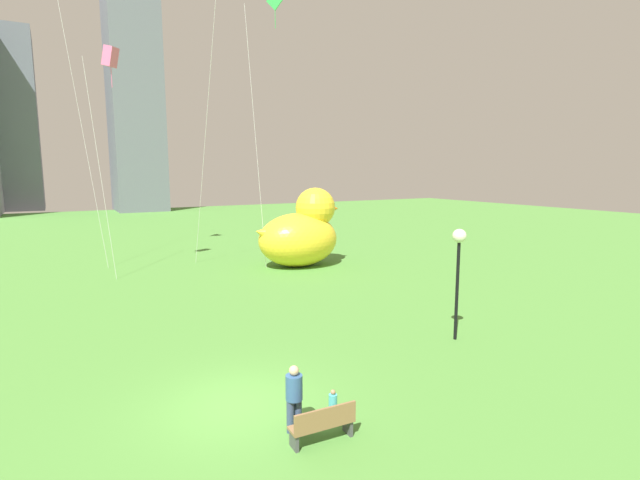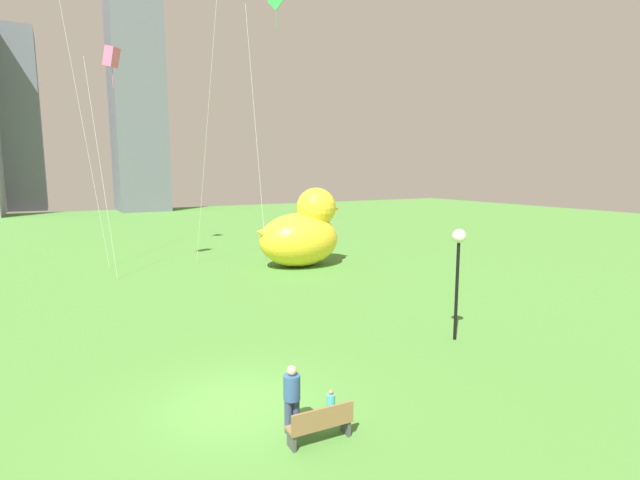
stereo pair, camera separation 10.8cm
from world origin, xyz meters
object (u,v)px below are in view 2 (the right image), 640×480
(person_child, at_px, (331,405))
(lamppost, at_px, (458,252))
(person_adult, at_px, (292,395))
(kite_pink, at_px, (111,58))
(kite_green, at_px, (274,17))
(park_bench, at_px, (321,423))
(giant_inflatable_duck, at_px, (302,233))

(person_child, xyz_separation_m, lamppost, (6.98, 2.85, 2.80))
(person_adult, xyz_separation_m, kite_pink, (-1.27, 20.87, 11.61))
(lamppost, xyz_separation_m, kite_pink, (-9.25, 18.15, 9.24))
(person_adult, bearing_deg, kite_pink, 93.48)
(kite_green, bearing_deg, kite_pink, 172.87)
(park_bench, bearing_deg, kite_green, 68.78)
(park_bench, bearing_deg, lamppost, 24.57)
(person_adult, height_order, giant_inflatable_duck, giant_inflatable_duck)
(person_adult, bearing_deg, kite_green, 67.14)
(park_bench, distance_m, person_child, 0.90)
(lamppost, relative_size, kite_green, 0.24)
(lamppost, distance_m, kite_green, 21.10)
(person_child, height_order, giant_inflatable_duck, giant_inflatable_duck)
(person_child, height_order, kite_green, kite_green)
(giant_inflatable_duck, distance_m, kite_green, 13.84)
(person_adult, distance_m, kite_green, 26.05)
(park_bench, xyz_separation_m, lamppost, (7.62, 3.48, 2.81))
(park_bench, xyz_separation_m, kite_pink, (-1.63, 21.63, 12.05))
(park_bench, xyz_separation_m, kite_green, (7.93, 20.44, 15.36))
(person_adult, bearing_deg, giant_inflatable_duck, 62.46)
(park_bench, relative_size, lamppost, 0.38)
(kite_green, distance_m, kite_pink, 10.20)
(park_bench, xyz_separation_m, person_adult, (-0.36, 0.76, 0.44))
(person_adult, relative_size, lamppost, 0.40)
(giant_inflatable_duck, bearing_deg, park_bench, -115.66)
(person_adult, xyz_separation_m, kite_green, (8.30, 19.68, 14.93))
(park_bench, distance_m, kite_pink, 24.82)
(park_bench, bearing_deg, kite_pink, 94.32)
(park_bench, distance_m, lamppost, 8.83)
(park_bench, height_order, kite_pink, kite_pink)
(park_bench, height_order, person_child, park_bench)
(kite_pink, bearing_deg, park_bench, -85.68)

